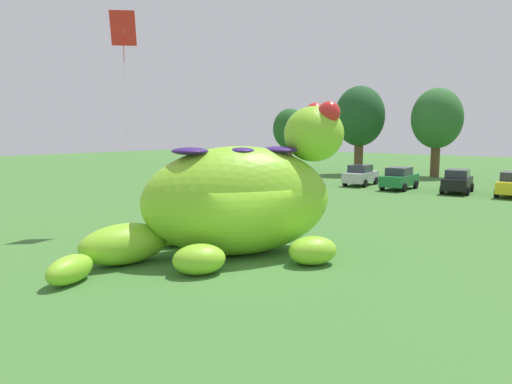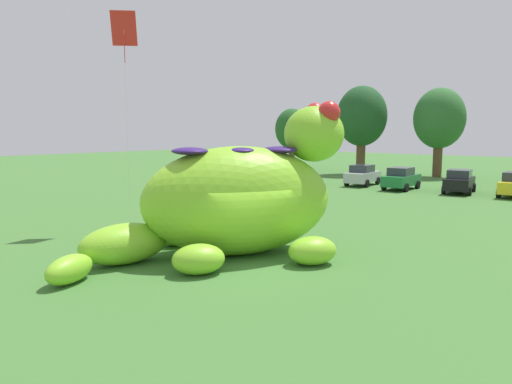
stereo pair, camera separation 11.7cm
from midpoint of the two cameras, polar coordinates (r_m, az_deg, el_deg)
name	(u,v)px [view 1 (the left image)]	position (r m, az deg, el deg)	size (l,w,h in m)	color
ground_plane	(248,264)	(16.60, -1.19, -8.49)	(160.00, 160.00, 0.00)	#427533
giant_inflatable_creature	(238,199)	(17.49, -2.29, -0.84)	(7.54, 10.85, 5.58)	#8CD12D
car_silver	(361,175)	(40.92, 12.19, 1.97)	(2.26, 4.25, 1.72)	#B7BABF
car_green	(399,178)	(38.80, 16.50, 1.55)	(2.07, 4.17, 1.72)	#1E7238
car_black	(457,181)	(38.06, 22.63, 1.19)	(2.43, 4.32, 1.72)	black
tree_far_left	(290,129)	(58.62, 3.95, 7.40)	(4.04, 4.04, 7.17)	brown
tree_left	(360,117)	(51.24, 12.08, 8.69)	(5.12, 5.12, 9.08)	brown
tree_mid_left	(437,119)	(50.46, 20.55, 8.09)	(4.87, 4.87, 8.64)	brown
tethered_flying_kite	(123,32)	(23.28, -15.58, 17.76)	(1.13, 1.13, 9.74)	brown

